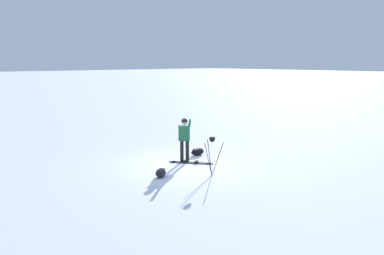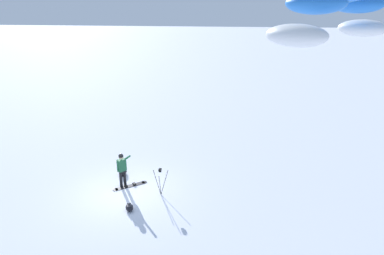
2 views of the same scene
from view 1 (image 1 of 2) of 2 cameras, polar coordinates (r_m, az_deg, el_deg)
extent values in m
plane|color=white|center=(14.63, -1.90, -5.78)|extent=(300.00, 300.00, 0.00)
cylinder|color=black|center=(15.06, -0.71, -3.62)|extent=(0.14, 0.14, 0.86)
cylinder|color=black|center=(15.04, -1.55, -3.63)|extent=(0.14, 0.14, 0.86)
cube|color=#1E5938|center=(14.89, -1.14, -0.86)|extent=(0.45, 0.48, 0.61)
sphere|color=tan|center=(14.81, -1.15, 0.86)|extent=(0.23, 0.23, 0.23)
sphere|color=black|center=(14.81, -1.15, 0.97)|extent=(0.25, 0.25, 0.25)
cylinder|color=#1E5938|center=(14.57, -0.37, 0.59)|extent=(0.50, 0.40, 0.42)
cylinder|color=#1E5938|center=(14.90, -1.92, -0.86)|extent=(0.09, 0.09, 0.61)
cube|color=black|center=(14.93, -0.14, -5.41)|extent=(1.36, 1.13, 0.02)
cylinder|color=black|center=(14.82, 2.75, -5.54)|extent=(0.27, 0.27, 0.02)
cylinder|color=black|center=(15.09, -2.98, -5.26)|extent=(0.27, 0.27, 0.02)
cube|color=black|center=(14.88, 0.69, -5.26)|extent=(0.23, 0.24, 0.08)
cube|color=black|center=(14.96, -0.97, -5.18)|extent=(0.23, 0.24, 0.08)
ellipsoid|color=black|center=(16.12, 0.85, -3.75)|extent=(0.37, 0.67, 0.29)
cube|color=black|center=(16.10, 0.86, -3.40)|extent=(0.22, 0.40, 0.08)
cylinder|color=#262628|center=(13.04, 2.51, -4.94)|extent=(0.07, 0.42, 1.24)
cylinder|color=#262628|center=(13.16, 3.92, -4.82)|extent=(0.36, 0.27, 1.24)
cylinder|color=#262628|center=(13.37, 2.71, -4.57)|extent=(0.40, 0.17, 1.24)
cube|color=black|center=(13.04, 3.09, -2.03)|extent=(0.10, 0.10, 0.06)
cube|color=black|center=(13.02, 3.09, -1.68)|extent=(0.12, 0.16, 0.10)
ellipsoid|color=black|center=(13.18, -4.78, -6.95)|extent=(0.51, 0.58, 0.29)
cube|color=#2C2C33|center=(13.15, -4.79, -6.53)|extent=(0.31, 0.35, 0.08)
camera|label=2|loc=(8.15, -85.30, 34.27)|focal=30.44mm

